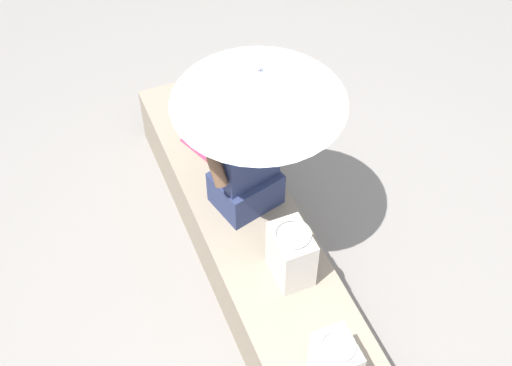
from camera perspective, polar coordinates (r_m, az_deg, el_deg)
The scene contains 7 objects.
ground_plane at distance 4.04m, azimuth 0.81°, elevation -8.98°, with size 14.00×14.00×0.00m, color gray.
stone_bench at distance 3.86m, azimuth 0.85°, elevation -7.36°, with size 3.00×0.56×0.41m, color gray.
person_seated at distance 3.62m, azimuth -0.90°, elevation 2.45°, with size 0.35×0.50×0.90m.
parasol at distance 3.29m, azimuth 0.25°, elevation 8.04°, with size 0.88×0.88×0.98m.
handbag_black at distance 3.48m, azimuth 2.94°, elevation -5.92°, with size 0.25×0.19×0.34m.
tote_bag_canvas at distance 3.21m, azimuth 6.52°, elevation -14.56°, with size 0.21×0.17×0.31m.
magazine at distance 4.21m, azimuth -4.06°, elevation 3.27°, with size 0.28×0.20×0.01m, color #D83866.
Camera 1 is at (1.97, -0.88, 3.41)m, focal length 48.18 mm.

